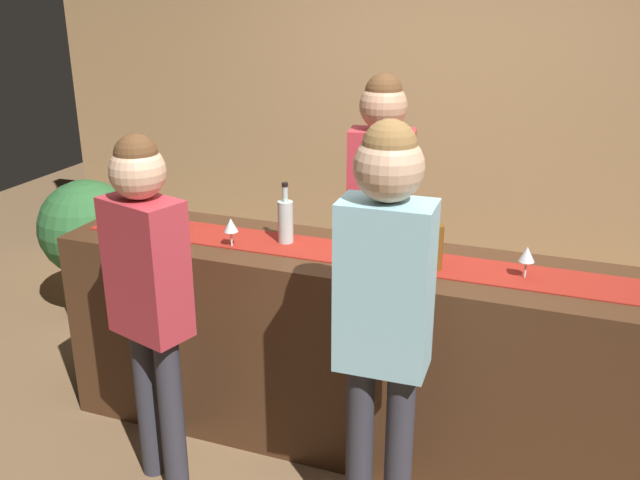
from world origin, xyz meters
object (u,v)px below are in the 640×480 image
object	(u,v)px
wine_glass_near_customer	(527,255)
customer_browsing	(148,282)
potted_plant_tall	(89,238)
wine_glass_mid_counter	(231,226)
customer_sipping	(384,299)
bartender	(380,199)
wine_bottle_amber	(435,246)
wine_bottle_clear	(286,221)

from	to	relation	value
wine_glass_near_customer	customer_browsing	world-z (taller)	customer_browsing
potted_plant_tall	wine_glass_mid_counter	bearing A→B (deg)	-28.93
potted_plant_tall	customer_sipping	bearing A→B (deg)	-29.31
bartender	customer_browsing	xyz separation A→B (m)	(-0.68, -1.18, -0.10)
wine_glass_near_customer	potted_plant_tall	bearing A→B (deg)	165.40
wine_bottle_amber	customer_browsing	world-z (taller)	customer_browsing
wine_bottle_amber	wine_glass_mid_counter	bearing A→B (deg)	-176.52
wine_bottle_amber	customer_browsing	distance (m)	1.24
wine_bottle_clear	bartender	xyz separation A→B (m)	(0.32, 0.55, -0.02)
wine_glass_near_customer	potted_plant_tall	xyz separation A→B (m)	(-2.88, 0.75, -0.56)
wine_bottle_clear	customer_sipping	distance (m)	0.94
wine_bottle_clear	bartender	world-z (taller)	bartender
bartender	customer_sipping	size ratio (longest dim) A/B	1.00
wine_glass_mid_counter	potted_plant_tall	xyz separation A→B (m)	(-1.54, 0.85, -0.56)
wine_glass_near_customer	wine_bottle_amber	bearing A→B (deg)	-173.62
customer_browsing	customer_sipping	bearing A→B (deg)	15.64
wine_glass_mid_counter	customer_browsing	xyz separation A→B (m)	(-0.14, -0.49, -0.11)
wine_bottle_amber	bartender	xyz separation A→B (m)	(-0.42, 0.63, -0.02)
bartender	potted_plant_tall	world-z (taller)	bartender
bartender	potted_plant_tall	distance (m)	2.15
wine_glass_mid_counter	bartender	bearing A→B (deg)	52.24
wine_glass_mid_counter	potted_plant_tall	bearing A→B (deg)	151.07
wine_glass_mid_counter	bartender	world-z (taller)	bartender
wine_glass_mid_counter	wine_glass_near_customer	bearing A→B (deg)	4.31
wine_bottle_amber	wine_bottle_clear	bearing A→B (deg)	173.63
wine_bottle_amber	wine_glass_near_customer	bearing A→B (deg)	6.38
wine_bottle_clear	customer_browsing	xyz separation A→B (m)	(-0.36, -0.63, -0.11)
bartender	customer_browsing	size ratio (longest dim) A/B	1.08
wine_glass_mid_counter	bartender	distance (m)	0.87
wine_bottle_clear	wine_bottle_amber	world-z (taller)	same
wine_glass_near_customer	customer_browsing	bearing A→B (deg)	-158.27
wine_bottle_amber	customer_browsing	size ratio (longest dim) A/B	0.19
wine_bottle_clear	customer_sipping	bearing A→B (deg)	-44.31
customer_sipping	potted_plant_tall	size ratio (longest dim) A/B	1.85
wine_bottle_amber	potted_plant_tall	world-z (taller)	wine_bottle_amber
customer_sipping	potted_plant_tall	distance (m)	2.84
customer_sipping	wine_glass_near_customer	bearing A→B (deg)	51.85
wine_bottle_clear	customer_sipping	world-z (taller)	customer_sipping
wine_glass_near_customer	customer_sipping	bearing A→B (deg)	-126.32
wine_bottle_amber	customer_browsing	xyz separation A→B (m)	(-1.10, -0.55, -0.11)
wine_glass_mid_counter	customer_sipping	distance (m)	1.03
wine_bottle_amber	wine_glass_mid_counter	distance (m)	0.96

